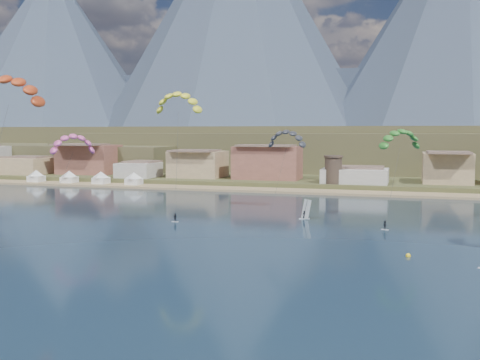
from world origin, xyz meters
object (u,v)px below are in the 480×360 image
object	(u,v)px
kitesurfer_yellow	(178,100)
kitesurfer_green	(400,137)
buoy	(408,256)
watchtower	(333,169)
kitesurfer_red	(8,86)
windsurfer	(305,213)

from	to	relation	value
kitesurfer_yellow	kitesurfer_green	world-z (taller)	kitesurfer_yellow
kitesurfer_yellow	buoy	bearing A→B (deg)	-32.16
buoy	watchtower	bearing A→B (deg)	104.05
kitesurfer_green	kitesurfer_yellow	bearing A→B (deg)	-175.41
watchtower	buoy	size ratio (longest dim) A/B	11.69
kitesurfer_red	windsurfer	size ratio (longest dim) A/B	7.32
buoy	kitesurfer_green	bearing A→B (deg)	93.19
kitesurfer_yellow	windsurfer	distance (m)	36.75
watchtower	kitesurfer_red	xyz separation A→B (m)	(-45.64, -87.10, 19.37)
kitesurfer_yellow	buoy	distance (m)	62.28
watchtower	kitesurfer_green	bearing A→B (deg)	-69.36
watchtower	kitesurfer_yellow	bearing A→B (deg)	-115.37
watchtower	windsurfer	xyz separation A→B (m)	(1.51, -57.22, -5.09)
kitesurfer_green	buoy	distance (m)	38.10
kitesurfer_yellow	buoy	world-z (taller)	kitesurfer_yellow
watchtower	buoy	distance (m)	89.64
kitesurfer_yellow	kitesurfer_green	bearing A→B (deg)	4.59
watchtower	kitesurfer_red	distance (m)	100.22
kitesurfer_yellow	windsurfer	bearing A→B (deg)	-1.83
watchtower	kitesurfer_green	size ratio (longest dim) A/B	0.41
kitesurfer_green	watchtower	bearing A→B (deg)	110.64
watchtower	windsurfer	world-z (taller)	watchtower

